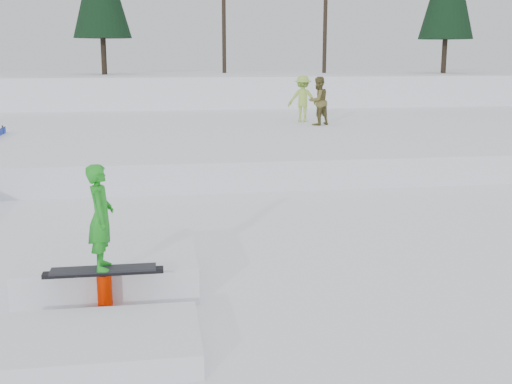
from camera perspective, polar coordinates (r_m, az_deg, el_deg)
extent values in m
plane|color=white|center=(9.82, -1.09, -8.83)|extent=(120.00, 120.00, 0.00)
cube|color=white|center=(39.17, -7.15, 8.67)|extent=(60.00, 14.00, 2.40)
cube|color=white|center=(25.31, -6.05, 5.01)|extent=(50.00, 18.00, 0.80)
cylinder|color=black|center=(24.05, -21.52, 4.22)|extent=(0.05, 0.05, 1.10)
cylinder|color=black|center=(37.68, -13.38, 11.65)|extent=(0.30, 0.30, 2.00)
cylinder|color=black|center=(40.02, 6.20, 16.21)|extent=(0.24, 0.24, 8.00)
cylinder|color=black|center=(40.89, 16.38, 11.51)|extent=(0.30, 0.30, 2.00)
imported|color=brown|center=(25.27, 5.55, 8.05)|extent=(1.14, 1.06, 1.87)
imported|color=#9BC547|center=(26.54, 4.17, 8.27)|extent=(1.31, 0.89, 1.87)
cube|color=white|center=(10.31, -12.75, -6.51)|extent=(2.60, 2.20, 0.54)
cube|color=white|center=(8.03, -13.86, -13.00)|extent=(2.40, 1.60, 0.30)
cylinder|color=red|center=(9.17, -13.20, -10.51)|extent=(0.44, 0.44, 0.06)
cylinder|color=red|center=(9.07, -13.28, -8.94)|extent=(0.20, 0.20, 0.60)
cube|color=black|center=(8.96, -13.39, -6.97)|extent=(1.60, 0.16, 0.06)
cube|color=black|center=(8.95, -13.40, -6.70)|extent=(1.40, 0.28, 0.03)
imported|color=#1B961F|center=(8.74, -13.63, -2.18)|extent=(0.34, 0.52, 1.42)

